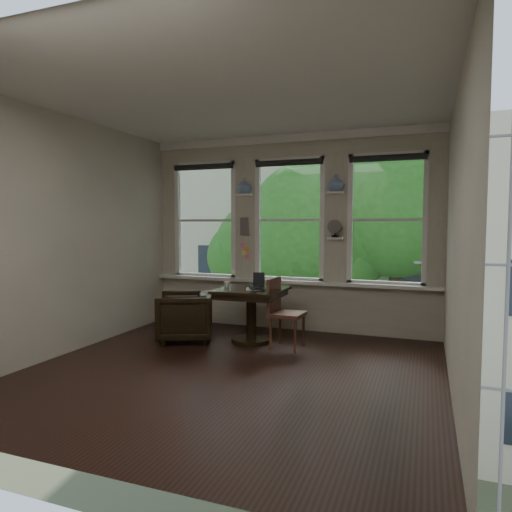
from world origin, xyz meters
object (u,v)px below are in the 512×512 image
at_px(table, 251,315).
at_px(armchair_left, 185,317).
at_px(laptop, 261,290).
at_px(side_chair_right, 287,313).
at_px(mug, 227,284).

height_order(table, armchair_left, table).
bearing_deg(table, armchair_left, -164.07).
bearing_deg(table, laptop, -39.56).
distance_m(table, side_chair_right, 0.58).
height_order(armchair_left, laptop, laptop).
relative_size(table, laptop, 2.45).
distance_m(table, laptop, 0.47).
relative_size(armchair_left, laptop, 2.04).
xyz_separation_m(table, side_chair_right, (0.56, -0.12, 0.09)).
height_order(side_chair_right, laptop, side_chair_right).
bearing_deg(mug, table, 3.60).
height_order(armchair_left, side_chair_right, side_chair_right).
height_order(side_chair_right, mug, side_chair_right).
relative_size(armchair_left, side_chair_right, 0.81).
distance_m(table, armchair_left, 0.94).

